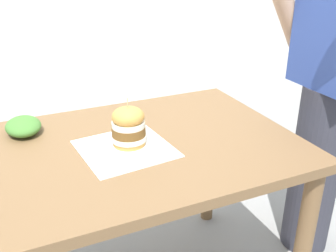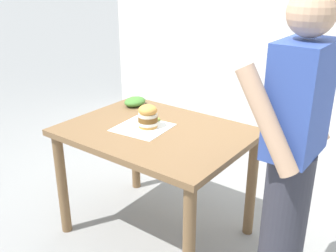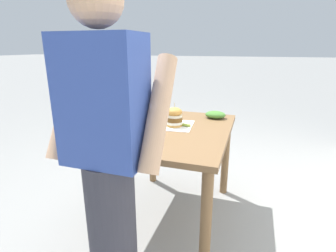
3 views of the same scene
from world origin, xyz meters
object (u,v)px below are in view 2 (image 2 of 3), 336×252
patio_table (156,147)px  side_salad (135,102)px  sandwich (148,116)px  pickle_spear (154,121)px  diner_across_table (292,155)px

patio_table → side_salad: size_ratio=6.51×
sandwich → pickle_spear: bearing=-168.9°
pickle_spear → side_salad: (-0.19, -0.34, 0.02)m
pickle_spear → side_salad: size_ratio=0.51×
sandwich → patio_table: bearing=89.6°
pickle_spear → side_salad: side_salad is taller
pickle_spear → side_salad: bearing=-119.6°
pickle_spear → diner_across_table: diner_across_table is taller
patio_table → sandwich: size_ratio=6.21×
patio_table → pickle_spear: (-0.08, -0.08, 0.14)m
side_salad → pickle_spear: bearing=60.4°
side_salad → diner_across_table: bearing=77.0°
sandwich → diner_across_table: diner_across_table is taller
patio_table → side_salad: (-0.28, -0.42, 0.16)m
sandwich → pickle_spear: size_ratio=2.07×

